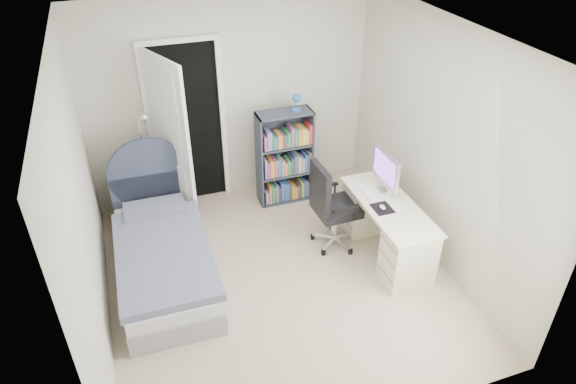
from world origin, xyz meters
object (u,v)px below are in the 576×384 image
object	(u,v)px
bookcase	(286,161)
office_chair	(330,203)
floor_lamp	(151,182)
desk	(386,226)
bed	(163,254)
nightstand	(127,194)

from	to	relation	value
bookcase	office_chair	distance (m)	1.06
floor_lamp	office_chair	bearing A→B (deg)	-29.83
desk	bookcase	bearing A→B (deg)	116.03
bed	floor_lamp	size ratio (longest dim) A/B	1.33
bed	nightstand	world-z (taller)	bed
bed	nightstand	distance (m)	1.17
nightstand	office_chair	size ratio (longest dim) A/B	0.53
nightstand	desk	world-z (taller)	desk
floor_lamp	nightstand	bearing A→B (deg)	142.71
bookcase	desk	distance (m)	1.54
bed	floor_lamp	distance (m)	0.97
floor_lamp	bookcase	size ratio (longest dim) A/B	1.01
nightstand	desk	distance (m)	3.02
floor_lamp	bookcase	world-z (taller)	floor_lamp
bookcase	office_chair	size ratio (longest dim) A/B	1.38
nightstand	floor_lamp	bearing A→B (deg)	-37.29
nightstand	desk	xyz separation A→B (m)	(2.58, -1.56, -0.00)
bookcase	desk	xyz separation A→B (m)	(0.67, -1.37, -0.19)
desk	floor_lamp	bearing A→B (deg)	149.71
bed	office_chair	distance (m)	1.82
floor_lamp	office_chair	xyz separation A→B (m)	(1.77, -1.01, -0.02)
desk	bed	bearing A→B (deg)	169.58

